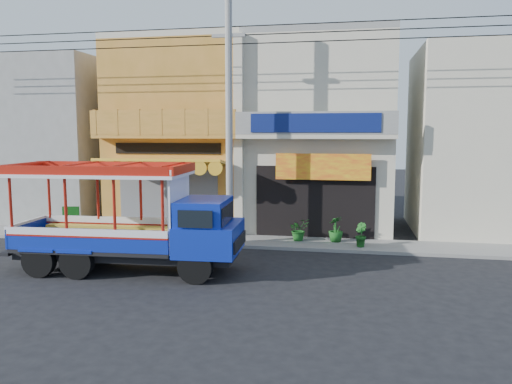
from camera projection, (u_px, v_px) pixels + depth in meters
ground at (236, 272)px, 15.10m from camera, size 90.00×90.00×0.00m
sidewalk at (260, 242)px, 19.00m from camera, size 30.00×2.00×0.12m
shophouse_left at (190, 134)px, 23.12m from camera, size 6.00×7.50×8.24m
shophouse_right at (320, 135)px, 22.02m from camera, size 6.00×6.75×8.24m
party_pilaster at (239, 138)px, 19.54m from camera, size 0.35×0.30×8.00m
filler_building_left at (54, 141)px, 24.48m from camera, size 6.00×6.00×7.60m
filler_building_right at (489, 142)px, 20.80m from camera, size 6.00×6.00×7.60m
utility_pole at (233, 109)px, 17.88m from camera, size 28.00×0.26×9.00m
songthaew_truck at (142, 221)px, 14.89m from camera, size 7.11×2.64×3.27m
green_sign at (71, 221)px, 20.58m from camera, size 0.68×0.42×1.05m
potted_plant_a at (299, 229)px, 18.88m from camera, size 1.01×0.99×0.85m
potted_plant_b at (360, 235)px, 17.87m from camera, size 0.52×0.58×0.86m
potted_plant_c at (336, 229)px, 18.69m from camera, size 0.75×0.75×0.95m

